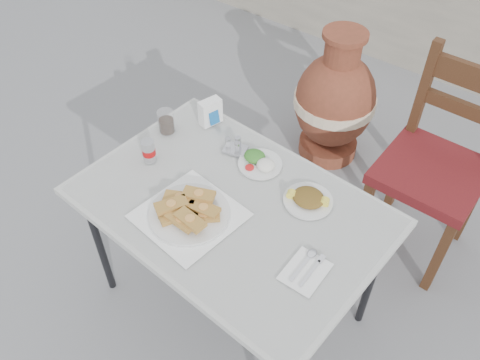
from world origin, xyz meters
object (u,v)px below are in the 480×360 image
Objects in this scene: chair at (437,164)px; cafe_table at (231,212)px; napkin_holder at (210,112)px; salad_chopped_plate at (308,199)px; cola_glass at (166,123)px; salad_rice_plate at (260,162)px; condiment_caddy at (235,147)px; soda_can at (149,151)px; terracotta_urn at (335,102)px; pide_plate at (189,210)px.

cafe_table is at bearing -119.16° from chair.
chair is at bearing 48.73° from napkin_holder.
cola_glass reaches higher than salad_chopped_plate.
salad_rice_plate is 1.64× the size of condiment_caddy.
soda_can reaches higher than condiment_caddy.
terracotta_urn is (0.23, 1.25, -0.38)m from soda_can.
soda_can is 0.35m from napkin_holder.
salad_rice_plate reaches higher than salad_chopped_plate.
salad_rice_plate is at bearing 9.05° from cola_glass.
napkin_holder is at bearing 138.15° from cafe_table.
cafe_table is 0.31m from salad_chopped_plate.
salad_rice_plate is 0.28m from salad_chopped_plate.
pide_plate is at bearing -119.35° from chair.
cafe_table is at bearing -55.67° from condiment_caddy.
condiment_caddy is at bearing -135.96° from chair.
cafe_table is 11.66× the size of cola_glass.
salad_chopped_plate is at bearing -67.74° from terracotta_urn.
condiment_caddy is (0.20, -0.08, -0.04)m from napkin_holder.
cola_glass reaches higher than soda_can.
napkin_holder is (-0.61, 0.15, 0.04)m from salad_chopped_plate.
condiment_caddy is 0.11× the size of chair.
salad_chopped_plate is (0.32, 0.33, -0.02)m from pide_plate.
salad_chopped_plate is at bearing 46.10° from pide_plate.
chair is at bearing 49.74° from salad_rice_plate.
napkin_holder is 1.00m from terracotta_urn.
cafe_table is at bearing -81.44° from salad_rice_plate.
soda_can is at bearing -135.15° from chair.
salad_rice_plate is 0.95× the size of salad_chopped_plate.
chair reaches higher than pide_plate.
salad_rice_plate is at bearing -81.08° from terracotta_urn.
salad_rice_plate reaches higher than cafe_table.
cafe_table is 1.17× the size of chair.
cafe_table is 10.16× the size of napkin_holder.
pide_plate reaches higher than condiment_caddy.
soda_can reaches higher than salad_chopped_plate.
soda_can is 0.96× the size of cola_glass.
soda_can is 1.34m from chair.
pide_plate is 0.36m from soda_can.
pide_plate is at bearing -77.78° from condiment_caddy.
salad_chopped_plate is 1.72× the size of condiment_caddy.
soda_can is (-0.34, 0.13, 0.02)m from pide_plate.
salad_rice_plate is at bearing 33.54° from soda_can.
cafe_table is at bearing -25.46° from napkin_holder.
cola_glass is 0.93× the size of condiment_caddy.
terracotta_urn is at bearing 98.85° from cafe_table.
cola_glass is at bearing -166.27° from condiment_caddy.
terracotta_urn reaches higher than soda_can.
chair reaches higher than salad_chopped_plate.
pide_plate is at bearing -85.62° from terracotta_urn.
pide_plate is 0.52m from cola_glass.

